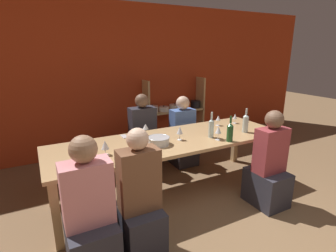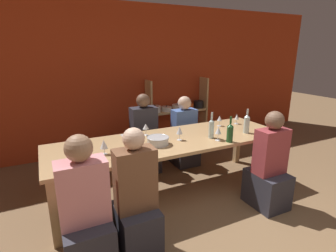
{
  "view_description": "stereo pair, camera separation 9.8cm",
  "coord_description": "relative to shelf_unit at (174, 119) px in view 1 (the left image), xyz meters",
  "views": [
    {
      "loc": [
        -1.69,
        -0.94,
        1.88
      ],
      "look_at": [
        -0.16,
        1.97,
        0.92
      ],
      "focal_mm": 28.0,
      "sensor_mm": 36.0,
      "label": 1
    },
    {
      "loc": [
        -1.6,
        -0.98,
        1.88
      ],
      "look_at": [
        -0.16,
        1.97,
        0.92
      ],
      "focal_mm": 28.0,
      "sensor_mm": 36.0,
      "label": 2
    }
  ],
  "objects": [
    {
      "name": "wall_back_red",
      "position": [
        -0.86,
        0.2,
        0.85
      ],
      "size": [
        8.8,
        0.06,
        2.7
      ],
      "color": "#B23819",
      "rests_on": "ground_plane"
    },
    {
      "name": "shelf_unit",
      "position": [
        0.0,
        0.0,
        0.0
      ],
      "size": [
        1.29,
        0.3,
        1.33
      ],
      "color": "tan",
      "rests_on": "ground_plane"
    },
    {
      "name": "dining_table",
      "position": [
        -1.01,
        -1.76,
        0.2
      ],
      "size": [
        3.1,
        1.0,
        0.77
      ],
      "color": "tan",
      "rests_on": "ground_plane"
    },
    {
      "name": "mixing_bowl",
      "position": [
        -1.25,
        -1.86,
        0.32
      ],
      "size": [
        0.27,
        0.27,
        0.1
      ],
      "color": "#B7BABC",
      "rests_on": "dining_table"
    },
    {
      "name": "wine_bottle_green",
      "position": [
        -0.52,
        -1.94,
        0.41
      ],
      "size": [
        0.07,
        0.07,
        0.34
      ],
      "color": "#B2C6C1",
      "rests_on": "dining_table"
    },
    {
      "name": "wine_bottle_dark",
      "position": [
        -0.41,
        -2.17,
        0.4
      ],
      "size": [
        0.08,
        0.08,
        0.33
      ],
      "color": "#1E4C23",
      "rests_on": "dining_table"
    },
    {
      "name": "wine_bottle_amber",
      "position": [
        0.04,
        -1.97,
        0.41
      ],
      "size": [
        0.08,
        0.08,
        0.34
      ],
      "color": "#B2C6C1",
      "rests_on": "dining_table"
    },
    {
      "name": "wine_glass_red_a",
      "position": [
        -0.09,
        -1.53,
        0.38
      ],
      "size": [
        0.07,
        0.07,
        0.16
      ],
      "color": "white",
      "rests_on": "dining_table"
    },
    {
      "name": "wine_glass_red_b",
      "position": [
        -0.51,
        -2.06,
        0.4
      ],
      "size": [
        0.08,
        0.08,
        0.18
      ],
      "color": "white",
      "rests_on": "dining_table"
    },
    {
      "name": "wine_glass_white_a",
      "position": [
        -0.94,
        -1.83,
        0.4
      ],
      "size": [
        0.08,
        0.08,
        0.18
      ],
      "color": "white",
      "rests_on": "dining_table"
    },
    {
      "name": "wine_glass_white_b",
      "position": [
        -1.91,
        -1.89,
        0.38
      ],
      "size": [
        0.08,
        0.08,
        0.17
      ],
      "color": "white",
      "rests_on": "dining_table"
    },
    {
      "name": "wine_glass_white_c",
      "position": [
        0.23,
        -1.55,
        0.38
      ],
      "size": [
        0.07,
        0.07,
        0.15
      ],
      "color": "white",
      "rests_on": "dining_table"
    },
    {
      "name": "wine_glass_red_c",
      "position": [
        -1.25,
        -1.46,
        0.39
      ],
      "size": [
        0.08,
        0.08,
        0.16
      ],
      "color": "white",
      "rests_on": "dining_table"
    },
    {
      "name": "cell_phone",
      "position": [
        -1.53,
        -1.38,
        0.28
      ],
      "size": [
        0.07,
        0.15,
        0.01
      ],
      "color": "silver",
      "rests_on": "dining_table"
    },
    {
      "name": "person_near_a",
      "position": [
        -1.79,
        -2.56,
        -0.04
      ],
      "size": [
        0.37,
        0.46,
        1.24
      ],
      "color": "#2D2D38",
      "rests_on": "ground_plane"
    },
    {
      "name": "person_far_a",
      "position": [
        -1.08,
        -0.92,
        -0.04
      ],
      "size": [
        0.4,
        0.5,
        1.24
      ],
      "rotation": [
        0.0,
        0.0,
        3.14
      ],
      "color": "#2D2D38",
      "rests_on": "ground_plane"
    },
    {
      "name": "person_near_b",
      "position": [
        -2.24,
        -2.59,
        -0.04
      ],
      "size": [
        0.4,
        0.51,
        1.25
      ],
      "color": "#2D2D38",
      "rests_on": "ground_plane"
    },
    {
      "name": "person_far_b",
      "position": [
        -0.38,
        -0.97,
        -0.07
      ],
      "size": [
        0.39,
        0.49,
        1.16
      ],
      "rotation": [
        0.0,
        0.0,
        3.14
      ],
      "color": "#2D2D38",
      "rests_on": "ground_plane"
    },
    {
      "name": "person_near_c",
      "position": [
        -0.08,
        -2.54,
        -0.05
      ],
      "size": [
        0.38,
        0.48,
        1.21
      ],
      "color": "#2D2D38",
      "rests_on": "ground_plane"
    }
  ]
}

